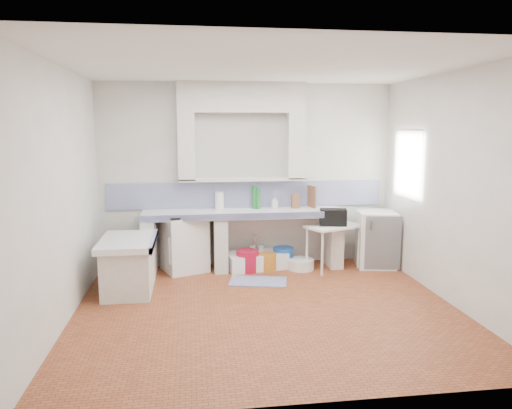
{
  "coord_description": "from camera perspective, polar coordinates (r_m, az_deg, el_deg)",
  "views": [
    {
      "loc": [
        -0.86,
        -5.37,
        2.13
      ],
      "look_at": [
        0.0,
        1.0,
        1.1
      ],
      "focal_mm": 33.71,
      "sensor_mm": 36.0,
      "label": 1
    }
  ],
  "objects": [
    {
      "name": "counter_slab",
      "position": [
        7.22,
        -1.53,
        -1.03
      ],
      "size": [
        3.0,
        0.6,
        0.08
      ],
      "primitive_type": "cube",
      "color": "white",
      "rests_on": "ground"
    },
    {
      "name": "rug",
      "position": [
        6.79,
        0.25,
        -9.11
      ],
      "size": [
        0.87,
        0.61,
        0.01
      ],
      "primitive_type": "cube",
      "rotation": [
        0.0,
        0.0,
        -0.22
      ],
      "color": "navy",
      "rests_on": "ground"
    },
    {
      "name": "peninsula_lip",
      "position": [
        6.46,
        -12.05,
        -4.25
      ],
      "size": [
        0.04,
        1.1,
        0.1
      ],
      "primitive_type": "cube",
      "color": "navy",
      "rests_on": "ground"
    },
    {
      "name": "black_bag",
      "position": [
        7.28,
        9.13,
        -1.5
      ],
      "size": [
        0.43,
        0.3,
        0.25
      ],
      "primitive_type": "cube",
      "rotation": [
        0.0,
        0.0,
        -0.21
      ],
      "color": "black",
      "rests_on": "side_table"
    },
    {
      "name": "water_bottle_a",
      "position": [
        7.54,
        -0.49,
        -6.05
      ],
      "size": [
        0.1,
        0.1,
        0.32
      ],
      "primitive_type": "cylinder",
      "rotation": [
        0.0,
        0.0,
        -0.14
      ],
      "color": "silver",
      "rests_on": "ground"
    },
    {
      "name": "side_table",
      "position": [
        7.4,
        9.12,
        -5.01
      ],
      "size": [
        0.93,
        0.75,
        0.04
      ],
      "primitive_type": "cube",
      "rotation": [
        0.0,
        0.0,
        0.43
      ],
      "color": "white",
      "rests_on": "ground"
    },
    {
      "name": "peninsula_top",
      "position": [
        6.49,
        -14.96,
        -4.29
      ],
      "size": [
        0.7,
        1.1,
        0.08
      ],
      "primitive_type": "cube",
      "color": "white",
      "rests_on": "ground"
    },
    {
      "name": "ceiling",
      "position": [
        5.48,
        1.46,
        16.13
      ],
      "size": [
        4.5,
        4.5,
        0.0
      ],
      "primitive_type": "plane",
      "rotation": [
        3.14,
        0.0,
        0.0
      ],
      "color": "silver",
      "rests_on": "ground"
    },
    {
      "name": "bucket_blue",
      "position": [
        7.5,
        3.24,
        -6.23
      ],
      "size": [
        0.4,
        0.4,
        0.3
      ],
      "primitive_type": "cylinder",
      "rotation": [
        0.0,
        0.0,
        0.31
      ],
      "color": "#1A52AF",
      "rests_on": "ground"
    },
    {
      "name": "wall_front",
      "position": [
        3.55,
        6.49,
        -2.82
      ],
      "size": [
        4.5,
        0.0,
        4.5
      ],
      "primitive_type": "plane",
      "rotation": [
        -1.57,
        0.0,
        0.0
      ],
      "color": "silver",
      "rests_on": "ground"
    },
    {
      "name": "green_bottle_a",
      "position": [
        7.36,
        -0.18,
        0.88
      ],
      "size": [
        0.09,
        0.09,
        0.35
      ],
      "primitive_type": "cylinder",
      "rotation": [
        0.0,
        0.0,
        0.16
      ],
      "color": "#1F7130",
      "rests_on": "counter_slab"
    },
    {
      "name": "peninsula_base",
      "position": [
        6.58,
        -14.83,
        -7.26
      ],
      "size": [
        0.6,
        1.0,
        0.62
      ],
      "primitive_type": "cube",
      "color": "silver",
      "rests_on": "ground"
    },
    {
      "name": "counter_pier_mid",
      "position": [
        7.29,
        -4.26,
        -4.57
      ],
      "size": [
        0.2,
        0.55,
        0.82
      ],
      "primitive_type": "cube",
      "color": "silver",
      "rests_on": "ground"
    },
    {
      "name": "wall_back",
      "position": [
        7.45,
        -1.03,
        3.49
      ],
      "size": [
        4.5,
        0.0,
        4.5
      ],
      "primitive_type": "plane",
      "rotation": [
        1.57,
        0.0,
        0.0
      ],
      "color": "silver",
      "rests_on": "ground"
    },
    {
      "name": "lace_valance",
      "position": [
        7.28,
        18.01,
        7.48
      ],
      "size": [
        0.01,
        0.84,
        0.24
      ],
      "primitive_type": "cube",
      "color": "white",
      "rests_on": "ground"
    },
    {
      "name": "fridge",
      "position": [
        7.66,
        14.02,
        -3.98
      ],
      "size": [
        0.65,
        0.65,
        0.86
      ],
      "primitive_type": "cube",
      "rotation": [
        0.0,
        0.0,
        -0.17
      ],
      "color": "white",
      "rests_on": "ground"
    },
    {
      "name": "paper_towel",
      "position": [
        7.31,
        -4.38,
        0.46
      ],
      "size": [
        0.18,
        0.18,
        0.27
      ],
      "primitive_type": "cylinder",
      "rotation": [
        0.0,
        0.0,
        0.41
      ],
      "color": "white",
      "rests_on": "counter_slab"
    },
    {
      "name": "knife_block",
      "position": [
        7.43,
        4.7,
        0.43
      ],
      "size": [
        0.12,
        0.1,
        0.23
      ],
      "primitive_type": "cube",
      "rotation": [
        0.0,
        0.0,
        0.05
      ],
      "color": "brown",
      "rests_on": "counter_slab"
    },
    {
      "name": "cutting_board",
      "position": [
        7.53,
        6.63,
        0.94
      ],
      "size": [
        0.08,
        0.25,
        0.34
      ],
      "primitive_type": "cube",
      "rotation": [
        0.0,
        0.0,
        0.24
      ],
      "color": "brown",
      "rests_on": "counter_slab"
    },
    {
      "name": "bucket_orange",
      "position": [
        7.31,
        1.4,
        -6.8
      ],
      "size": [
        0.36,
        0.36,
        0.26
      ],
      "primitive_type": "cylinder",
      "rotation": [
        0.0,
        0.0,
        0.4
      ],
      "color": "#C1741F",
      "rests_on": "ground"
    },
    {
      "name": "counter_pier_left",
      "position": [
        7.3,
        -12.54,
        -4.74
      ],
      "size": [
        0.2,
        0.55,
        0.82
      ],
      "primitive_type": "cube",
      "color": "silver",
      "rests_on": "ground"
    },
    {
      "name": "window_frame",
      "position": [
        7.36,
        18.89,
        4.49
      ],
      "size": [
        0.35,
        0.86,
        1.06
      ],
      "primitive_type": "cube",
      "color": "#392412",
      "rests_on": "ground"
    },
    {
      "name": "counter_lip",
      "position": [
        6.95,
        -1.28,
        -1.43
      ],
      "size": [
        3.0,
        0.04,
        0.1
      ],
      "primitive_type": "cube",
      "color": "navy",
      "rests_on": "ground"
    },
    {
      "name": "alcove_mass",
      "position": [
        7.3,
        -1.74,
        12.6
      ],
      "size": [
        1.9,
        0.25,
        0.45
      ],
      "primitive_type": "cube",
      "color": "silver",
      "rests_on": "ground"
    },
    {
      "name": "wall_right",
      "position": [
        6.25,
        22.24,
        1.71
      ],
      "size": [
        0.0,
        4.5,
        4.5
      ],
      "primitive_type": "plane",
      "rotation": [
        1.57,
        0.0,
        -1.57
      ],
      "color": "silver",
      "rests_on": "ground"
    },
    {
      "name": "floor",
      "position": [
        5.84,
        1.34,
        -12.29
      ],
      "size": [
        4.5,
        4.5,
        0.0
      ],
      "primitive_type": "plane",
      "color": "brown",
      "rests_on": "ground"
    },
    {
      "name": "green_bottle_b",
      "position": [
        7.35,
        0.26,
        0.68
      ],
      "size": [
        0.08,
        0.08,
        0.31
      ],
      "primitive_type": "cylinder",
      "rotation": [
        0.0,
        0.0,
        -0.24
      ],
      "color": "#1F7130",
      "rests_on": "counter_slab"
    },
    {
      "name": "basin_white",
      "position": [
        7.39,
        5.32,
        -7.04
      ],
      "size": [
        0.48,
        0.48,
        0.16
      ],
      "primitive_type": "cylinder",
      "rotation": [
        0.0,
        0.0,
        -0.22
      ],
      "color": "white",
      "rests_on": "ground"
    },
    {
      "name": "soap_bottle",
      "position": [
        7.41,
        2.19,
        0.32
      ],
      "size": [
        0.1,
        0.11,
        0.2
      ],
      "primitive_type": "imported",
      "rotation": [
        0.0,
        0.0,
        0.18
      ],
      "color": "white",
      "rests_on": "counter_slab"
    },
    {
      "name": "sink",
      "position": [
        7.4,
        0.0,
        -6.75
      ],
      "size": [
        0.98,
        0.66,
        0.22
      ],
      "primitive_type": "cube",
      "rotation": [
        0.0,
        0.0,
        0.21
      ],
      "color": "white",
      "rests_on": "ground"
    },
    {
      "name": "bucket_red",
      "position": [
        7.24,
        -1.02,
        -6.69
      ],
      "size": [
        0.41,
        0.41,
        0.32
      ],
      "primitive_type": "cylinder",
      "rotation": [
        0.0,
        0.0,
        -0.25
      ],
      "color": "#AF0E2C",
      "rests_on": "ground"
    },
    {
      "name": "backsplash",
      "position": [
        7.48,
        -1.01,
        1.18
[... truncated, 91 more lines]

